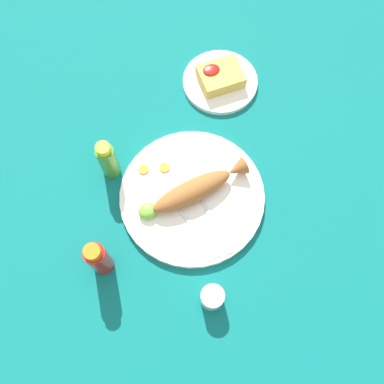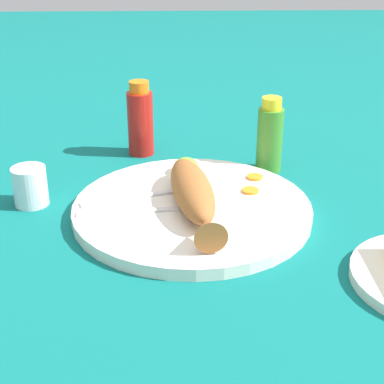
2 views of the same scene
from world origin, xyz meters
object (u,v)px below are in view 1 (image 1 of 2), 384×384
fork_near (214,224)px  side_plate_fries (220,82)px  fried_fish (198,188)px  salt_cup (212,298)px  main_plate (192,196)px  hot_sauce_bottle_green (108,160)px  fork_far (197,231)px  hot_sauce_bottle_red (99,259)px

fork_near → side_plate_fries: (-0.16, -0.38, -0.01)m
fried_fish → salt_cup: bearing=68.8°
main_plate → fork_near: 0.09m
fork_near → hot_sauce_bottle_green: hot_sauce_bottle_green is taller
side_plate_fries → fork_far: bearing=61.2°
hot_sauce_bottle_green → hot_sauce_bottle_red: bearing=69.5°
main_plate → fried_fish: 0.04m
hot_sauce_bottle_red → hot_sauce_bottle_green: bearing=-110.5°
hot_sauce_bottle_red → main_plate: bearing=-160.7°
main_plate → fried_fish: size_ratio=1.40×
hot_sauce_bottle_red → fork_near: bearing=180.0°
hot_sauce_bottle_red → side_plate_fries: 0.59m
hot_sauce_bottle_red → salt_cup: (-0.21, 0.16, -0.04)m
fork_near → hot_sauce_bottle_red: (0.28, -0.00, 0.05)m
main_plate → fork_far: (0.02, 0.09, 0.01)m
fork_near → salt_cup: salt_cup is taller
fork_near → salt_cup: 0.17m
fork_far → fork_near: bearing=74.8°
main_plate → salt_cup: 0.25m
hot_sauce_bottle_red → salt_cup: bearing=142.4°
fork_far → side_plate_fries: 0.44m
fried_fish → hot_sauce_bottle_green: bearing=-44.6°
fork_far → hot_sauce_bottle_green: 0.27m
hot_sauce_bottle_green → main_plate: bearing=140.1°
side_plate_fries → fried_fish: bearing=59.2°
main_plate → fork_far: 0.09m
fried_fish → fork_near: (-0.01, 0.09, -0.02)m
hot_sauce_bottle_green → fried_fish: bearing=143.2°
fork_near → fork_far: size_ratio=1.03×
side_plate_fries → hot_sauce_bottle_green: bearing=23.4°
main_plate → salt_cup: salt_cup is taller
fried_fish → side_plate_fries: size_ratio=1.23×
hot_sauce_bottle_green → fork_far: bearing=122.4°
main_plate → fork_far: size_ratio=1.98×
fork_far → hot_sauce_bottle_green: bearing=-165.4°
main_plate → hot_sauce_bottle_red: bearing=19.3°
hot_sauce_bottle_green → salt_cup: hot_sauce_bottle_green is taller
fried_fish → hot_sauce_bottle_green: (0.18, -0.14, 0.02)m
fork_far → salt_cup: bearing=-25.7°
hot_sauce_bottle_red → hot_sauce_bottle_green: size_ratio=1.05×
salt_cup → side_plate_fries: salt_cup is taller
fork_near → side_plate_fries: fork_near is taller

